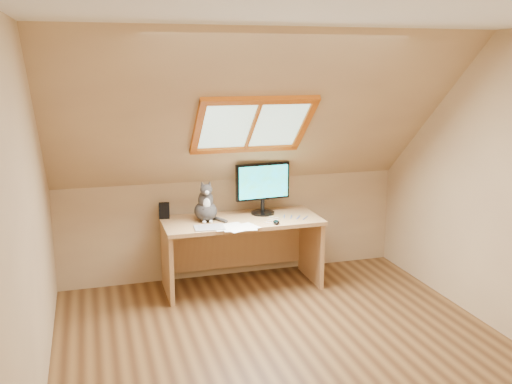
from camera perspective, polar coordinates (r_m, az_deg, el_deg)
name	(u,v)px	position (r m, az deg, el deg)	size (l,w,h in m)	color
ground	(291,353)	(4.50, 3.53, -15.76)	(3.50, 3.50, 0.00)	brown
room_shell	(299,170)	(3.93, 4.28, 2.23)	(3.52, 3.52, 2.41)	tan
desk	(240,238)	(5.58, -1.62, -4.66)	(1.51, 0.66, 0.69)	tan
monitor	(263,185)	(5.57, 0.69, 0.69)	(0.55, 0.23, 0.51)	black
cat	(206,206)	(5.38, -5.05, -1.43)	(0.23, 0.27, 0.40)	#3A3533
desk_speaker	(164,211)	(5.55, -9.17, -1.85)	(0.10, 0.10, 0.14)	black
graphics_tablet	(209,228)	(5.18, -4.69, -3.56)	(0.27, 0.19, 0.01)	#B2B2B7
mouse	(276,222)	(5.30, 2.05, -3.02)	(0.06, 0.11, 0.03)	black
papers	(230,228)	(5.18, -2.63, -3.57)	(0.35, 0.30, 0.01)	white
cables	(286,218)	(5.47, 3.03, -2.65)	(0.51, 0.26, 0.01)	silver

